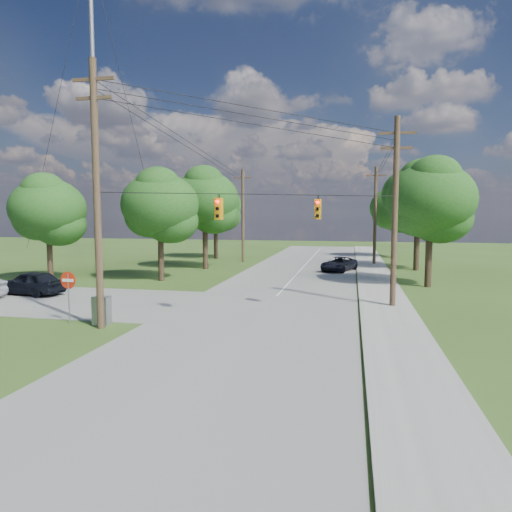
% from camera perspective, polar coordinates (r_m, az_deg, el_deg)
% --- Properties ---
extents(ground, '(140.00, 140.00, 0.00)m').
position_cam_1_polar(ground, '(20.08, -7.86, -9.87)').
color(ground, '#334D19').
rests_on(ground, ground).
extents(main_road, '(10.00, 100.00, 0.03)m').
position_cam_1_polar(main_road, '(24.24, 0.67, -7.14)').
color(main_road, gray).
rests_on(main_road, ground).
extents(sidewalk_east, '(2.60, 100.00, 0.12)m').
position_cam_1_polar(sidewalk_east, '(23.89, 16.78, -7.44)').
color(sidewalk_east, '#ACA9A1').
rests_on(sidewalk_east, ground).
extents(pole_sw, '(2.00, 0.32, 12.00)m').
position_cam_1_polar(pole_sw, '(21.75, -19.29, 7.62)').
color(pole_sw, brown).
rests_on(pole_sw, ground).
extents(pole_ne, '(2.00, 0.32, 10.50)m').
position_cam_1_polar(pole_ne, '(26.33, 16.98, 5.58)').
color(pole_ne, brown).
rests_on(pole_ne, ground).
extents(pole_north_e, '(2.00, 0.32, 10.00)m').
position_cam_1_polar(pole_north_e, '(48.28, 14.67, 5.01)').
color(pole_north_e, brown).
rests_on(pole_north_e, ground).
extents(pole_north_w, '(2.00, 0.32, 10.00)m').
position_cam_1_polar(pole_north_w, '(49.60, -1.65, 5.18)').
color(pole_north_w, brown).
rests_on(pole_north_w, ground).
extents(power_lines, '(13.93, 29.62, 4.93)m').
position_cam_1_polar(power_lines, '(30.45, 2.20, 12.69)').
color(power_lines, black).
rests_on(power_lines, ground).
extents(traffic_signals, '(4.91, 3.27, 1.05)m').
position_cam_1_polar(traffic_signals, '(23.01, 1.77, 5.95)').
color(traffic_signals, orange).
rests_on(traffic_signals, ground).
extents(radio_mast, '(0.70, 0.70, 45.00)m').
position_cam_1_polar(radio_mast, '(76.89, -19.61, 17.98)').
color(radio_mast, gray).
rests_on(radio_mast, ground).
extents(tree_w_near, '(6.00, 6.00, 8.40)m').
position_cam_1_polar(tree_w_near, '(36.29, -11.91, 6.28)').
color(tree_w_near, '#403020').
rests_on(tree_w_near, ground).
extents(tree_w_mid, '(6.40, 6.40, 9.22)m').
position_cam_1_polar(tree_w_mid, '(43.43, -6.42, 7.05)').
color(tree_w_mid, '#403020').
rests_on(tree_w_mid, ground).
extents(tree_w_far, '(6.00, 6.00, 8.73)m').
position_cam_1_polar(tree_w_far, '(53.55, -5.08, 6.37)').
color(tree_w_far, '#403020').
rests_on(tree_w_far, ground).
extents(tree_e_near, '(6.20, 6.20, 8.81)m').
position_cam_1_polar(tree_e_near, '(34.66, 20.99, 6.63)').
color(tree_e_near, '#403020').
rests_on(tree_e_near, ground).
extents(tree_e_mid, '(6.60, 6.60, 9.64)m').
position_cam_1_polar(tree_e_mid, '(44.65, 19.63, 7.15)').
color(tree_e_mid, '#403020').
rests_on(tree_e_mid, ground).
extents(tree_e_far, '(5.80, 5.80, 8.32)m').
position_cam_1_polar(tree_e_far, '(56.44, 16.95, 5.77)').
color(tree_e_far, '#403020').
rests_on(tree_e_far, ground).
extents(tree_cross_n, '(5.60, 5.60, 7.91)m').
position_cam_1_polar(tree_cross_n, '(38.14, -24.57, 5.36)').
color(tree_cross_n, '#403020').
rests_on(tree_cross_n, ground).
extents(car_cross_dark, '(4.76, 2.43, 1.55)m').
position_cam_1_polar(car_cross_dark, '(32.78, -26.31, -3.02)').
color(car_cross_dark, black).
rests_on(car_cross_dark, cross_road).
extents(car_main_north, '(3.65, 5.04, 1.27)m').
position_cam_1_polar(car_main_north, '(42.27, 10.33, -0.99)').
color(car_main_north, black).
rests_on(car_main_north, main_road).
extents(control_cabinet, '(0.77, 0.57, 1.37)m').
position_cam_1_polar(control_cabinet, '(22.86, -18.73, -6.48)').
color(control_cabinet, gray).
rests_on(control_cabinet, ground).
extents(do_not_enter_sign, '(0.83, 0.10, 2.49)m').
position_cam_1_polar(do_not_enter_sign, '(23.57, -22.41, -3.47)').
color(do_not_enter_sign, gray).
rests_on(do_not_enter_sign, ground).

